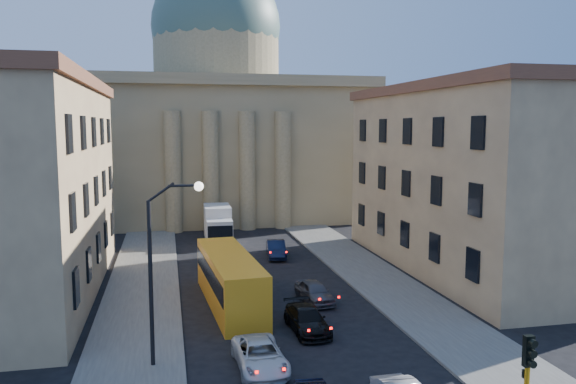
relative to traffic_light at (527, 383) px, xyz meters
name	(u,v)px	position (x,y,z in m)	size (l,w,h in m)	color
sidewalk_left	(141,303)	(-13.80, 20.00, -2.51)	(5.00, 60.00, 0.15)	#514F4A
sidewalk_right	(389,287)	(3.20, 20.00, -2.51)	(5.00, 60.00, 0.15)	#514F4A
church	(218,122)	(-5.30, 57.47, 9.29)	(68.02, 28.76, 36.60)	olive
building_left	(8,186)	(-22.30, 24.00, 4.84)	(11.60, 26.60, 14.70)	tan
building_right	(472,176)	(11.70, 24.00, 4.84)	(11.60, 26.60, 14.70)	tan
traffic_light	(527,383)	(0.00, 0.00, 0.00)	(0.34, 0.29, 4.30)	gold
street_lamp	(162,258)	(-12.27, 10.00, 2.70)	(2.62, 0.44, 8.83)	black
car_left_mid	(260,356)	(-7.87, 8.76, -1.93)	(2.18, 4.73, 1.31)	silver
car_right_mid	(307,320)	(-4.50, 13.07, -1.92)	(1.85, 4.56, 1.32)	black
car_right_far	(314,292)	(-2.75, 18.03, -1.89)	(1.64, 4.07, 1.39)	#49484D
car_right_distant	(276,249)	(-2.80, 30.88, -1.86)	(1.54, 4.42, 1.46)	black
city_bus	(230,278)	(-8.19, 18.59, -0.83)	(3.45, 11.76, 3.27)	orange
box_truck	(218,225)	(-7.14, 38.64, -0.93)	(2.65, 6.42, 3.49)	silver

